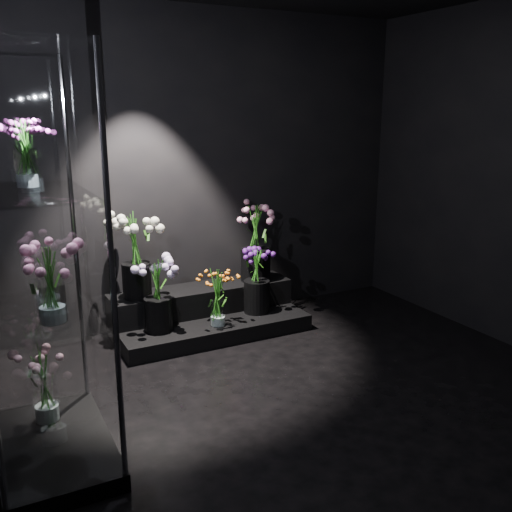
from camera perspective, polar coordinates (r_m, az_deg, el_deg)
floor at (r=3.96m, az=6.70°, el=-14.89°), size 4.00×4.00×0.00m
wall_back at (r=5.25m, az=-5.17°, el=8.60°), size 4.00×0.00×4.00m
display_riser at (r=5.18m, az=-4.98°, el=-5.68°), size 1.67×0.74×0.37m
display_case at (r=3.21m, az=-21.11°, el=-1.25°), size 0.61×1.02×2.24m
bouquet_orange_bells at (r=4.84m, az=-3.86°, el=-4.10°), size 0.33×0.33×0.49m
bouquet_lilac at (r=4.76m, az=-9.85°, el=-3.28°), size 0.43×0.43×0.62m
bouquet_purple at (r=5.12m, az=0.08°, el=-2.07°), size 0.33×0.33×0.60m
bouquet_cream_roses at (r=4.87m, az=-12.00°, el=0.88°), size 0.52×0.52×0.75m
bouquet_pink_roses at (r=5.27m, az=-0.05°, el=1.47°), size 0.42×0.42×0.70m
bouquet_case_pink at (r=3.07m, az=-19.91°, el=-2.49°), size 0.37×0.37×0.40m
bouquet_case_magenta at (r=3.27m, az=-22.09°, el=9.51°), size 0.23×0.23×0.34m
bouquet_case_base_pink at (r=3.72m, az=-20.42°, el=-11.72°), size 0.31×0.31×0.48m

